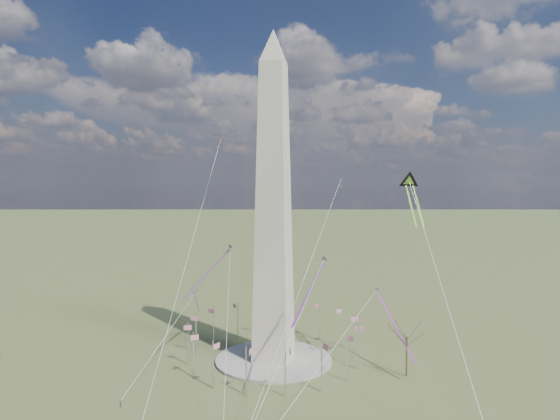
% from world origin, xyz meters
% --- Properties ---
extents(ground, '(2000.00, 2000.00, 0.00)m').
position_xyz_m(ground, '(0.00, 0.00, 0.00)').
color(ground, '#475329').
rests_on(ground, ground).
extents(plaza, '(36.00, 36.00, 0.80)m').
position_xyz_m(plaza, '(0.00, 0.00, 0.40)').
color(plaza, '#AAA49C').
rests_on(plaza, ground).
extents(washington_monument, '(15.56, 15.56, 100.00)m').
position_xyz_m(washington_monument, '(0.00, 0.00, 47.95)').
color(washington_monument, beige).
rests_on(washington_monument, plaza).
extents(flagpole_ring, '(54.40, 54.40, 13.00)m').
position_xyz_m(flagpole_ring, '(-0.00, -0.00, 7.27)').
color(flagpole_ring, silver).
rests_on(flagpole_ring, ground).
extents(tree_near, '(9.75, 9.75, 17.07)m').
position_xyz_m(tree_near, '(39.82, -1.75, 12.17)').
color(tree_near, '#4E3D2F').
rests_on(tree_near, ground).
extents(person_west, '(0.92, 0.90, 1.50)m').
position_xyz_m(person_west, '(-27.67, -40.00, 0.75)').
color(person_west, gray).
rests_on(person_west, ground).
extents(kite_delta_black, '(7.95, 18.42, 15.01)m').
position_xyz_m(kite_delta_black, '(39.93, 4.49, 54.61)').
color(kite_delta_black, black).
rests_on(kite_delta_black, ground).
extents(kite_diamond_purple, '(1.61, 2.61, 8.32)m').
position_xyz_m(kite_diamond_purple, '(-29.69, 8.39, 17.13)').
color(kite_diamond_purple, navy).
rests_on(kite_diamond_purple, ground).
extents(kite_streamer_left, '(5.35, 20.62, 14.28)m').
position_xyz_m(kite_streamer_left, '(16.83, -21.71, 29.82)').
color(kite_streamer_left, red).
rests_on(kite_streamer_left, ground).
extents(kite_streamer_mid, '(8.82, 20.18, 14.53)m').
position_xyz_m(kite_streamer_mid, '(-19.20, -0.32, 29.22)').
color(kite_streamer_mid, red).
rests_on(kite_streamer_mid, ground).
extents(kite_streamer_right, '(13.66, 21.58, 16.68)m').
position_xyz_m(kite_streamer_right, '(34.36, 6.01, 15.78)').
color(kite_streamer_right, red).
rests_on(kite_streamer_right, ground).
extents(kite_small_red, '(1.05, 1.71, 4.10)m').
position_xyz_m(kite_small_red, '(-33.15, 40.50, 72.42)').
color(kite_small_red, red).
rests_on(kite_small_red, ground).
extents(kite_small_white, '(1.08, 1.60, 3.95)m').
position_xyz_m(kite_small_white, '(14.86, 38.72, 55.65)').
color(kite_small_white, silver).
rests_on(kite_small_white, ground).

